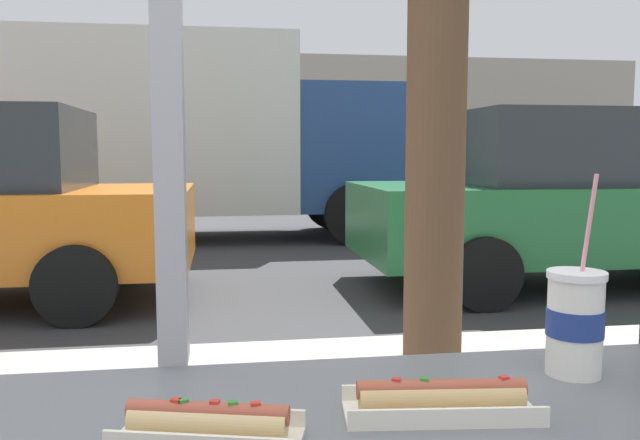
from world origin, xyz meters
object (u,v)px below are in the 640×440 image
(parked_car_green, at_px, (577,198))
(hotdog_tray_near, at_px, (208,424))
(hotdog_tray_far, at_px, (441,399))
(box_truck, at_px, (179,132))
(soda_cup_left, at_px, (575,321))

(parked_car_green, bearing_deg, hotdog_tray_near, -123.95)
(hotdog_tray_far, bearing_deg, hotdog_tray_near, -173.67)
(hotdog_tray_near, height_order, hotdog_tray_far, same)
(hotdog_tray_far, height_order, box_truck, box_truck)
(soda_cup_left, xyz_separation_m, box_truck, (-1.18, 9.34, 0.56))
(hotdog_tray_far, distance_m, box_truck, 9.53)
(hotdog_tray_far, relative_size, parked_car_green, 0.06)
(hotdog_tray_near, xyz_separation_m, hotdog_tray_far, (0.32, 0.04, -0.00))
(hotdog_tray_near, relative_size, box_truck, 0.04)
(hotdog_tray_far, bearing_deg, soda_cup_left, 25.34)
(hotdog_tray_far, height_order, parked_car_green, parked_car_green)
(hotdog_tray_near, relative_size, hotdog_tray_far, 0.91)
(parked_car_green, distance_m, box_truck, 5.96)
(soda_cup_left, distance_m, hotdog_tray_far, 0.31)
(hotdog_tray_far, relative_size, box_truck, 0.04)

